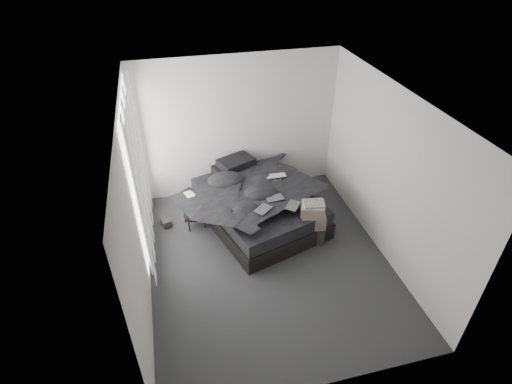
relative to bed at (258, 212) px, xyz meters
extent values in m
cube|color=#2E2E30|center=(-0.10, -1.02, -0.15)|extent=(3.60, 4.20, 0.01)
cube|color=white|center=(-0.10, -1.02, 2.45)|extent=(3.60, 4.20, 0.01)
cube|color=silver|center=(-0.10, 1.08, 1.15)|extent=(3.60, 0.01, 2.60)
cube|color=silver|center=(-0.10, -3.12, 1.15)|extent=(3.60, 0.01, 2.60)
cube|color=silver|center=(-1.90, -1.02, 1.15)|extent=(0.01, 4.20, 2.60)
cube|color=silver|center=(1.70, -1.02, 1.15)|extent=(0.01, 4.20, 2.60)
cube|color=white|center=(-1.88, -0.12, 1.20)|extent=(0.02, 2.00, 2.30)
cube|color=white|center=(-1.83, -0.12, 1.13)|extent=(0.06, 2.12, 2.48)
cube|color=black|center=(0.00, 0.00, 0.00)|extent=(2.20, 2.55, 0.29)
cube|color=black|center=(0.00, 0.00, 0.26)|extent=(2.12, 2.47, 0.23)
imported|color=black|center=(0.02, -0.05, 0.50)|extent=(2.07, 2.23, 0.25)
cube|color=black|center=(-0.29, 0.79, 0.45)|extent=(0.75, 0.61, 0.15)
cube|color=black|center=(-0.22, 0.79, 0.59)|extent=(0.72, 0.62, 0.14)
imported|color=silver|center=(0.37, 0.17, 0.64)|extent=(0.35, 0.23, 0.03)
cube|color=black|center=(-0.08, -0.63, 0.63)|extent=(0.32, 0.31, 0.01)
cube|color=black|center=(0.17, -0.39, 0.64)|extent=(0.29, 0.20, 0.01)
cube|color=black|center=(0.39, -0.65, 0.65)|extent=(0.31, 0.33, 0.01)
cylinder|color=black|center=(-1.10, 0.11, 0.19)|extent=(0.42, 0.42, 0.67)
cube|color=white|center=(-1.09, 0.11, 0.53)|extent=(0.31, 0.26, 0.01)
cube|color=black|center=(-1.59, 0.21, -0.08)|extent=(0.20, 0.24, 0.14)
cube|color=black|center=(0.71, -0.72, 0.01)|extent=(0.49, 0.43, 0.31)
cube|color=#665C50|center=(0.71, -0.74, 0.28)|extent=(0.45, 0.39, 0.23)
cube|color=#665C50|center=(0.70, -0.72, 0.47)|extent=(0.45, 0.41, 0.16)
cube|color=silver|center=(0.71, -0.72, 0.57)|extent=(0.38, 0.33, 0.03)
cube|color=silver|center=(0.71, -0.74, 0.60)|extent=(0.35, 0.30, 0.03)
camera|label=1|loc=(-1.37, -5.34, 4.30)|focal=28.00mm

